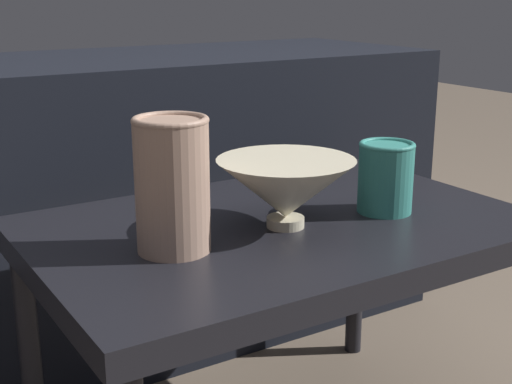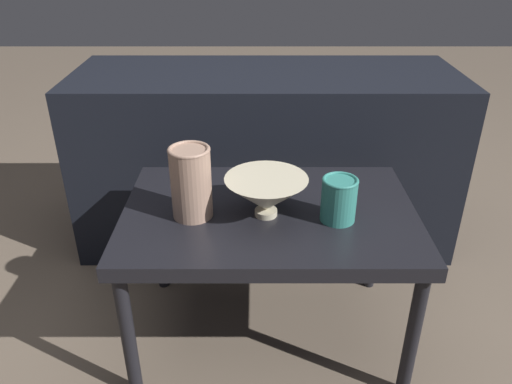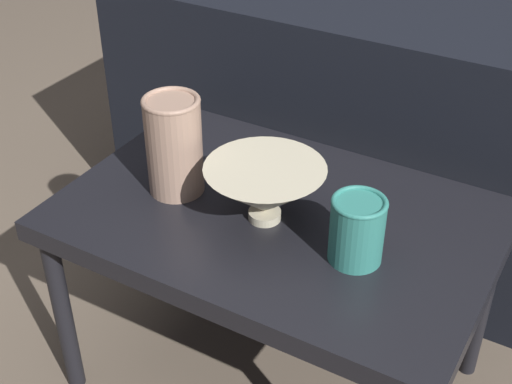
% 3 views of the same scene
% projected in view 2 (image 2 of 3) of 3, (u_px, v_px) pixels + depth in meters
% --- Properties ---
extents(ground_plane, '(8.00, 8.00, 0.00)m').
position_uv_depth(ground_plane, '(266.00, 331.00, 1.54)').
color(ground_plane, '#6B5B4C').
extents(table, '(0.78, 0.52, 0.44)m').
position_uv_depth(table, '(268.00, 223.00, 1.35)').
color(table, black).
rests_on(table, ground_plane).
extents(couch_backdrop, '(1.36, 0.50, 0.65)m').
position_uv_depth(couch_backdrop, '(264.00, 157.00, 1.90)').
color(couch_backdrop, black).
rests_on(couch_backdrop, ground_plane).
extents(bowl, '(0.21, 0.21, 0.11)m').
position_uv_depth(bowl, '(265.00, 194.00, 1.28)').
color(bowl, beige).
rests_on(bowl, table).
extents(vase_textured_left, '(0.11, 0.11, 0.19)m').
position_uv_depth(vase_textured_left, '(189.00, 182.00, 1.26)').
color(vase_textured_left, tan).
rests_on(vase_textured_left, table).
extents(vase_colorful_right, '(0.09, 0.09, 0.12)m').
position_uv_depth(vase_colorful_right, '(337.00, 199.00, 1.26)').
color(vase_colorful_right, teal).
rests_on(vase_colorful_right, table).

